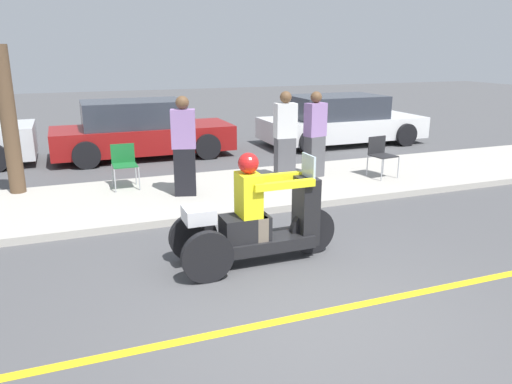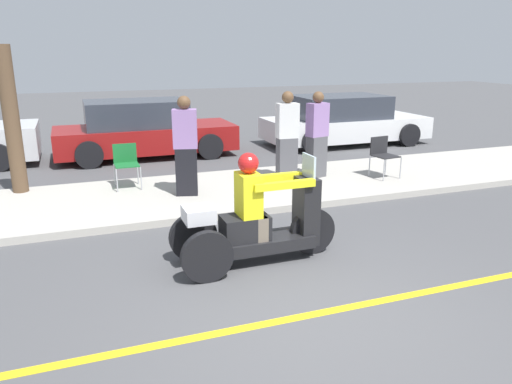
{
  "view_description": "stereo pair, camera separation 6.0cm",
  "coord_description": "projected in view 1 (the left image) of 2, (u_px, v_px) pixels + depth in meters",
  "views": [
    {
      "loc": [
        -2.25,
        -4.14,
        2.69
      ],
      "look_at": [
        -0.1,
        1.48,
        0.95
      ],
      "focal_mm": 35.0,
      "sensor_mm": 36.0,
      "label": 1
    },
    {
      "loc": [
        -2.19,
        -4.16,
        2.69
      ],
      "look_at": [
        -0.1,
        1.48,
        0.95
      ],
      "focal_mm": 35.0,
      "sensor_mm": 36.0,
      "label": 2
    }
  ],
  "objects": [
    {
      "name": "ground_plane",
      "position": [
        315.0,
        314.0,
        5.23
      ],
      "size": [
        60.0,
        60.0,
        0.0
      ],
      "primitive_type": "plane",
      "color": "#4C4C4F"
    },
    {
      "name": "lane_stripe",
      "position": [
        307.0,
        316.0,
        5.2
      ],
      "size": [
        24.0,
        0.12,
        0.01
      ],
      "color": "gold",
      "rests_on": "ground"
    },
    {
      "name": "sidewalk_strip",
      "position": [
        201.0,
        194.0,
        9.34
      ],
      "size": [
        28.0,
        2.8,
        0.12
      ],
      "color": "#B2ADA3",
      "rests_on": "ground"
    },
    {
      "name": "motorcycle_trike",
      "position": [
        256.0,
        224.0,
        6.38
      ],
      "size": [
        2.19,
        0.79,
        1.46
      ],
      "color": "black",
      "rests_on": "ground"
    },
    {
      "name": "spectator_mid_group",
      "position": [
        184.0,
        148.0,
        8.84
      ],
      "size": [
        0.47,
        0.35,
        1.78
      ],
      "color": "black",
      "rests_on": "sidewalk_strip"
    },
    {
      "name": "spectator_by_tree",
      "position": [
        315.0,
        136.0,
        10.13
      ],
      "size": [
        0.46,
        0.34,
        1.74
      ],
      "color": "#515156",
      "rests_on": "sidewalk_strip"
    },
    {
      "name": "spectator_far_back",
      "position": [
        285.0,
        138.0,
        9.89
      ],
      "size": [
        0.43,
        0.27,
        1.77
      ],
      "color": "#515156",
      "rests_on": "sidewalk_strip"
    },
    {
      "name": "folding_chair_set_back",
      "position": [
        124.0,
        161.0,
        9.43
      ],
      "size": [
        0.47,
        0.47,
        0.82
      ],
      "color": "#A5A8AD",
      "rests_on": "sidewalk_strip"
    },
    {
      "name": "folding_chair_curbside",
      "position": [
        380.0,
        152.0,
        10.25
      ],
      "size": [
        0.52,
        0.52,
        0.82
      ],
      "color": "#A5A8AD",
      "rests_on": "sidewalk_strip"
    },
    {
      "name": "parked_car_lot_left",
      "position": [
        340.0,
        121.0,
        14.37
      ],
      "size": [
        4.67,
        2.11,
        1.4
      ],
      "color": "silver",
      "rests_on": "ground"
    },
    {
      "name": "parked_car_lot_center",
      "position": [
        140.0,
        131.0,
        12.6
      ],
      "size": [
        4.44,
        1.92,
        1.44
      ],
      "color": "maroon",
      "rests_on": "ground"
    },
    {
      "name": "tree_trunk",
      "position": [
        9.0,
        121.0,
        8.88
      ],
      "size": [
        0.28,
        0.28,
        2.64
      ],
      "color": "brown",
      "rests_on": "sidewalk_strip"
    }
  ]
}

